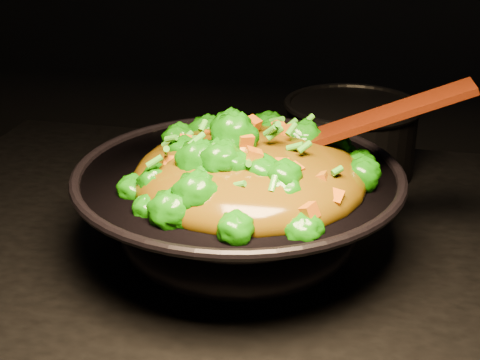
# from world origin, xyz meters

# --- Properties ---
(wok) EXTENTS (0.51, 0.51, 0.12)m
(wok) POSITION_xyz_m (-0.04, 0.00, 0.96)
(wok) COLOR black
(wok) RESTS_ON stovetop
(stir_fry) EXTENTS (0.32, 0.32, 0.10)m
(stir_fry) POSITION_xyz_m (-0.02, -0.02, 1.07)
(stir_fry) COLOR #146707
(stir_fry) RESTS_ON wok
(spatula) EXTENTS (0.33, 0.08, 0.14)m
(spatula) POSITION_xyz_m (0.09, 0.04, 1.08)
(spatula) COLOR #3A1807
(spatula) RESTS_ON wok
(back_pot) EXTENTS (0.26, 0.26, 0.13)m
(back_pot) POSITION_xyz_m (0.09, 0.32, 0.96)
(back_pot) COLOR black
(back_pot) RESTS_ON stovetop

